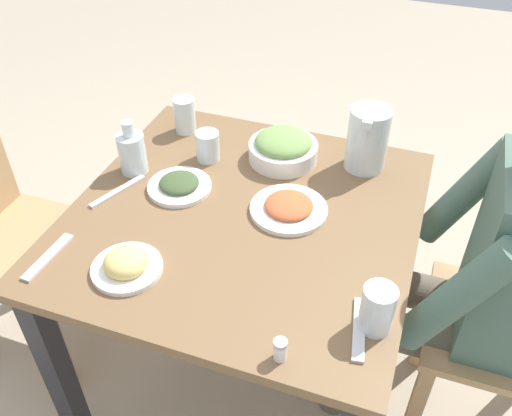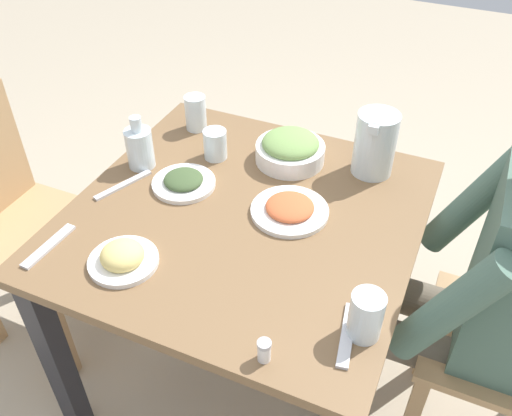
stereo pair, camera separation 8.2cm
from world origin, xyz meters
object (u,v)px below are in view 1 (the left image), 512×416
Objects in this scene: water_glass_near_left at (208,146)px; dining_table at (244,245)px; oil_carafe at (132,154)px; water_glass_near_right at (185,115)px; water_glass_far_left at (377,309)px; plate_dolmas at (179,185)px; salad_bowl at (283,148)px; plate_rice_curry at (289,207)px; diner_near at (472,270)px; water_pitcher at (368,139)px; plate_fries at (126,264)px; chair_far at (0,226)px; salt_shaker at (280,350)px.

dining_table is at bearing -137.35° from water_glass_near_left.
dining_table is 5.58× the size of oil_carafe.
dining_table is 7.98× the size of water_glass_near_right.
water_glass_far_left and water_glass_near_right have the same top height.
plate_dolmas reaches higher than dining_table.
dining_table is 0.50m from water_glass_near_right.
salad_bowl is 0.99× the size of plate_rice_curry.
plate_dolmas is (-0.02, 0.81, 0.09)m from diner_near.
water_pitcher is at bearing 52.49° from diner_near.
plate_fries is at bearing 147.08° from dining_table.
plate_dolmas is (-0.29, 0.47, -0.08)m from water_pitcher.
water_glass_near_right is at bearing 81.68° from salad_bowl.
plate_dolmas is at bearing -102.67° from oil_carafe.
plate_dolmas is 0.86× the size of plate_rice_curry.
salad_bowl is at bearing 34.80° from water_glass_far_left.
water_pitcher reaches higher than plate_fries.
chair_far is 4.91× the size of plate_dolmas.
plate_fries is (-0.33, -0.02, 0.01)m from plate_dolmas.
water_glass_far_left is 0.84m from oil_carafe.
plate_dolmas is 0.63m from salt_shaker.
plate_fries is 1.49× the size of water_glass_near_right.
oil_carafe is (0.01, 0.98, 0.13)m from diner_near.
diner_near reaches higher than water_glass_far_left.
water_glass_near_right is (0.00, 0.59, -0.04)m from water_pitcher.
water_glass_near_right reaches higher than salad_bowl.
plate_fries is 0.41m from oil_carafe.
water_pitcher is 1.66× the size of water_glass_far_left.
salt_shaker is at bearing -150.20° from dining_table.
diner_near is 0.46m from water_pitcher.
dining_table is 0.82m from chair_far.
diner_near is 6.94× the size of plate_fries.
chair_far is 4.23× the size of plate_rice_curry.
water_glass_near_left is at bearing -54.74° from oil_carafe.
water_glass_near_left is 0.74m from salt_shaker.
chair_far is 0.73m from water_glass_near_left.
water_pitcher reaches higher than water_glass_near_left.
water_glass_far_left reaches higher than salad_bowl.
diner_near is 0.82m from plate_dolmas.
chair_far is 5.42× the size of oil_carafe.
water_pitcher is at bearing -78.68° from salad_bowl.
plate_dolmas is at bearing 3.58° from plate_fries.
oil_carafe is at bearing 125.26° from water_glass_near_left.
plate_dolmas is at bearing -158.26° from water_glass_near_right.
plate_dolmas is 1.10× the size of oil_carafe.
water_glass_near_left reaches higher than plate_fries.
plate_dolmas is at bearing 135.68° from salad_bowl.
water_pitcher is at bearing -68.57° from oil_carafe.
dining_table is 0.77× the size of diner_near.
water_glass_far_left is (-0.26, -0.40, 0.18)m from dining_table.
oil_carafe is (0.16, -0.44, 0.28)m from chair_far.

